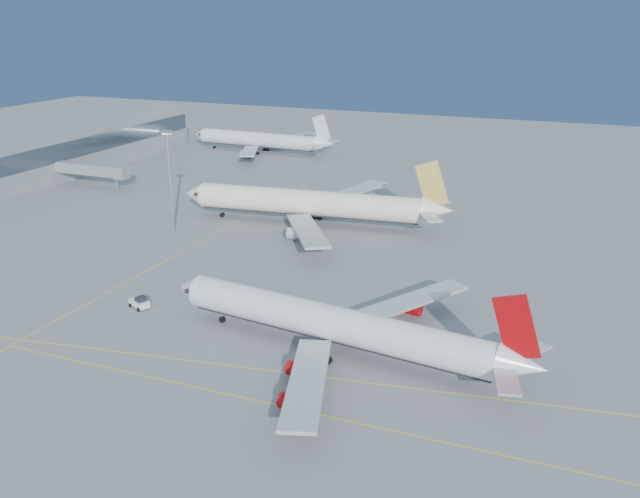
% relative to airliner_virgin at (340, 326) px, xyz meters
% --- Properties ---
extents(ground, '(500.00, 500.00, 0.00)m').
position_rel_airliner_virgin_xyz_m(ground, '(-6.71, -2.58, -4.45)').
color(ground, slate).
rests_on(ground, ground).
extents(terminal, '(18.40, 110.00, 15.00)m').
position_rel_airliner_virgin_xyz_m(terminal, '(-121.64, 82.42, 3.06)').
color(terminal, gray).
rests_on(terminal, ground).
extents(jet_bridge, '(23.60, 3.60, 6.90)m').
position_rel_airliner_virgin_xyz_m(jet_bridge, '(-99.82, 69.42, 0.72)').
color(jet_bridge, gray).
rests_on(jet_bridge, ground).
extents(taxiway_lines, '(118.86, 140.00, 0.02)m').
position_rel_airliner_virgin_xyz_m(taxiway_lines, '(-21.42, 3.76, -4.44)').
color(taxiway_lines, yellow).
rests_on(taxiway_lines, ground).
extents(airliner_virgin, '(59.75, 53.23, 14.76)m').
position_rel_airliner_virgin_xyz_m(airliner_virgin, '(0.00, 0.00, 0.00)').
color(airliner_virgin, white).
rests_on(airliner_virgin, ground).
extents(airliner_etihad, '(65.00, 59.75, 16.96)m').
position_rel_airliner_virgin_xyz_m(airliner_etihad, '(-28.94, 59.19, 0.71)').
color(airliner_etihad, '#F2E4CE').
rests_on(airliner_etihad, ground).
extents(airliner_third, '(55.31, 51.02, 14.85)m').
position_rel_airliner_virgin_xyz_m(airliner_third, '(-79.75, 133.53, 0.04)').
color(airliner_third, white).
rests_on(airliner_third, ground).
extents(pushback_tug, '(4.22, 3.44, 2.12)m').
position_rel_airliner_virgin_xyz_m(pushback_tug, '(-37.22, 2.91, -3.46)').
color(pushback_tug, white).
rests_on(pushback_tug, ground).
extents(light_mast, '(2.01, 2.01, 23.20)m').
position_rel_airliner_virgin_xyz_m(light_mast, '(-55.33, 40.64, 9.24)').
color(light_mast, gray).
rests_on(light_mast, ground).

